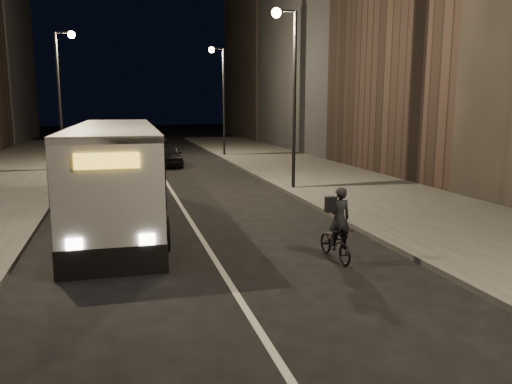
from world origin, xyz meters
TOP-DOWN VIEW (x-y plane):
  - ground at (0.00, 0.00)m, footprint 180.00×180.00m
  - sidewalk_right at (8.50, 14.00)m, footprint 7.00×70.00m
  - building_row_right at (16.00, 27.50)m, footprint 8.00×61.00m
  - streetlight_right_mid at (5.33, 12.00)m, footprint 1.20×0.44m
  - streetlight_right_far at (5.33, 28.00)m, footprint 1.20×0.44m
  - streetlight_left_far at (-5.33, 22.00)m, footprint 1.20×0.44m
  - city_bus at (-2.46, 7.94)m, footprint 3.14×12.50m
  - cyclist_on_bicycle at (3.09, 1.56)m, footprint 0.66×1.74m
  - car_near at (0.80, 23.21)m, footprint 1.75×4.24m
  - car_mid at (-2.65, 29.28)m, footprint 1.37×3.79m
  - car_far at (1.30, 35.81)m, footprint 1.83×4.26m

SIDE VIEW (x-z plane):
  - ground at x=0.00m, z-range 0.00..0.00m
  - sidewalk_right at x=8.50m, z-range 0.00..0.16m
  - car_far at x=1.30m, z-range 0.00..1.22m
  - car_mid at x=-2.65m, z-range 0.00..1.24m
  - cyclist_on_bicycle at x=3.09m, z-range -0.33..1.65m
  - car_near at x=0.80m, z-range 0.00..1.44m
  - city_bus at x=-2.46m, z-range 0.15..3.50m
  - streetlight_right_mid at x=5.33m, z-range 1.30..9.42m
  - streetlight_right_far at x=5.33m, z-range 1.30..9.42m
  - streetlight_left_far at x=-5.33m, z-range 1.30..9.42m
  - building_row_right at x=16.00m, z-range 0.00..21.00m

